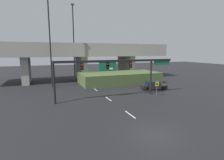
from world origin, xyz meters
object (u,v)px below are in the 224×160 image
(signal_gantry, at_px, (116,66))
(highway_light_pole_far, at_px, (74,43))
(highway_light_pole_near, at_px, (50,39))
(parked_sedan_near_right, at_px, (153,86))
(speed_limit_sign, at_px, (157,87))

(signal_gantry, distance_m, highway_light_pole_far, 15.86)
(highway_light_pole_near, relative_size, highway_light_pole_far, 1.05)
(signal_gantry, xyz_separation_m, highway_light_pole_near, (-8.30, 11.36, 4.35))
(highway_light_pole_far, distance_m, parked_sedan_near_right, 18.76)
(signal_gantry, relative_size, speed_limit_sign, 8.02)
(signal_gantry, relative_size, highway_light_pole_far, 1.11)
(speed_limit_sign, bearing_deg, highway_light_pole_far, 119.30)
(highway_light_pole_far, bearing_deg, signal_gantry, -77.13)
(speed_limit_sign, bearing_deg, parked_sedan_near_right, 60.90)
(speed_limit_sign, height_order, highway_light_pole_near, highway_light_pole_near)
(parked_sedan_near_right, bearing_deg, highway_light_pole_near, 166.55)
(speed_limit_sign, xyz_separation_m, highway_light_pole_near, (-14.25, 13.08, 7.45))
(parked_sedan_near_right, bearing_deg, highway_light_pole_far, 147.91)
(highway_light_pole_near, distance_m, parked_sedan_near_right, 20.55)
(highway_light_pole_near, xyz_separation_m, parked_sedan_near_right, (16.73, -8.62, -8.25))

